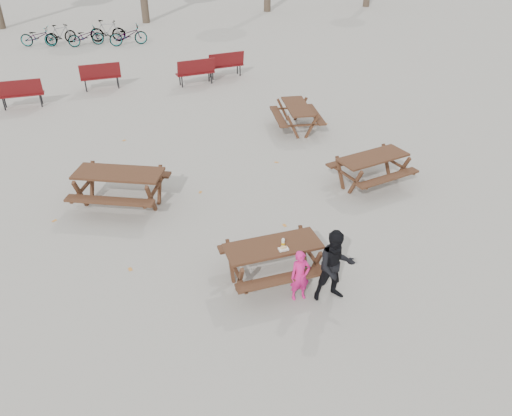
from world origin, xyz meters
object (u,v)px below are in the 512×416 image
object	(u,v)px
adult	(335,266)
picnic_table_far	(297,117)
picnic_table_north	(121,189)
food_tray	(283,249)
main_picnic_table	(273,253)
soda_bottle	(283,243)
child	(300,276)
picnic_table_east	(371,170)

from	to	relation	value
adult	picnic_table_far	xyz separation A→B (m)	(2.43, 7.57, -0.34)
picnic_table_north	food_tray	bearing A→B (deg)	-30.72
main_picnic_table	soda_bottle	distance (m)	0.32
child	soda_bottle	bearing A→B (deg)	101.98
soda_bottle	picnic_table_east	xyz separation A→B (m)	(3.51, 2.81, -0.46)
picnic_table_far	picnic_table_north	bearing A→B (deg)	127.16
main_picnic_table	soda_bottle	bearing A→B (deg)	-27.18
main_picnic_table	child	bearing A→B (deg)	-68.83
picnic_table_far	food_tray	bearing A→B (deg)	165.02
picnic_table_east	picnic_table_far	bearing A→B (deg)	85.12
soda_bottle	child	distance (m)	0.70
adult	picnic_table_far	bearing A→B (deg)	79.72
picnic_table_north	picnic_table_far	xyz separation A→B (m)	(5.74, 3.00, -0.05)
food_tray	soda_bottle	size ratio (longest dim) A/B	1.06
soda_bottle	child	bearing A→B (deg)	-80.35
main_picnic_table	soda_bottle	xyz separation A→B (m)	(0.16, -0.08, 0.26)
child	picnic_table_east	distance (m)	4.82
picnic_table_east	picnic_table_north	size ratio (longest dim) A/B	0.90
main_picnic_table	picnic_table_east	world-z (taller)	picnic_table_east
food_tray	adult	xyz separation A→B (m)	(0.72, -0.68, -0.07)
food_tray	picnic_table_far	size ratio (longest dim) A/B	0.10
picnic_table_north	picnic_table_far	distance (m)	6.48
adult	picnic_table_east	bearing A→B (deg)	59.43
adult	picnic_table_north	world-z (taller)	adult
child	adult	xyz separation A→B (m)	(0.58, -0.19, 0.21)
food_tray	picnic_table_far	world-z (taller)	food_tray
main_picnic_table	soda_bottle	size ratio (longest dim) A/B	10.59
main_picnic_table	child	size ratio (longest dim) A/B	1.76
main_picnic_table	picnic_table_north	xyz separation A→B (m)	(-2.46, 3.70, -0.15)
adult	picnic_table_north	xyz separation A→B (m)	(-3.31, 4.58, -0.28)
food_tray	soda_bottle	distance (m)	0.13
soda_bottle	picnic_table_north	distance (m)	4.62
child	picnic_table_north	size ratio (longest dim) A/B	0.50
food_tray	picnic_table_far	distance (m)	7.59
soda_bottle	adult	world-z (taller)	adult
soda_bottle	adult	size ratio (longest dim) A/B	0.12
picnic_table_far	child	bearing A→B (deg)	167.39
main_picnic_table	picnic_table_east	size ratio (longest dim) A/B	0.99
child	picnic_table_far	bearing A→B (deg)	70.15
soda_bottle	child	world-z (taller)	child
picnic_table_east	picnic_table_north	world-z (taller)	picnic_table_north
picnic_table_east	child	bearing A→B (deg)	-145.47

